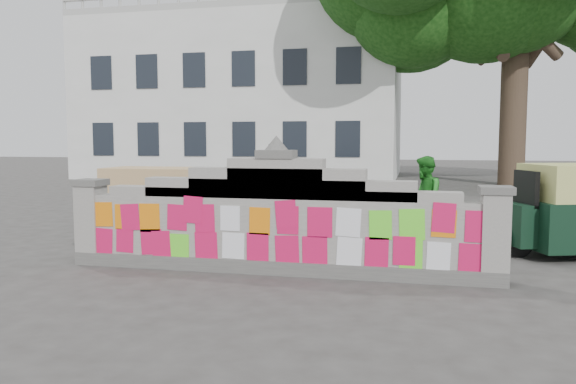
# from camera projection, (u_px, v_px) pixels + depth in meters

# --- Properties ---
(ground) EXTENTS (100.00, 100.00, 0.00)m
(ground) POSITION_uv_depth(u_px,v_px,m) (277.00, 272.00, 8.25)
(ground) COLOR #383533
(ground) RESTS_ON ground
(parapet_wall) EXTENTS (6.48, 0.44, 2.01)m
(parapet_wall) POSITION_uv_depth(u_px,v_px,m) (276.00, 222.00, 8.18)
(parapet_wall) COLOR #4C4C49
(parapet_wall) RESTS_ON ground
(building) EXTENTS (16.00, 10.00, 8.90)m
(building) POSITION_uv_depth(u_px,v_px,m) (250.00, 102.00, 30.78)
(building) COLOR silver
(building) RESTS_ON ground
(cyclist_bike) EXTENTS (1.97, 1.15, 0.98)m
(cyclist_bike) POSITION_uv_depth(u_px,v_px,m) (278.00, 216.00, 10.84)
(cyclist_bike) COLOR black
(cyclist_bike) RESTS_ON ground
(cyclist_rider) EXTENTS (0.55, 0.69, 1.66)m
(cyclist_rider) POSITION_uv_depth(u_px,v_px,m) (278.00, 198.00, 10.81)
(cyclist_rider) COLOR black
(cyclist_rider) RESTS_ON ground
(pedestrian) EXTENTS (0.64, 0.81, 1.64)m
(pedestrian) POSITION_uv_depth(u_px,v_px,m) (424.00, 198.00, 10.85)
(pedestrian) COLOR #248424
(pedestrian) RESTS_ON ground
(rickshaw_left) EXTENTS (2.51, 1.21, 1.38)m
(rickshaw_left) POSITION_uv_depth(u_px,v_px,m) (158.00, 200.00, 11.55)
(rickshaw_left) COLOR black
(rickshaw_left) RESTS_ON ground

